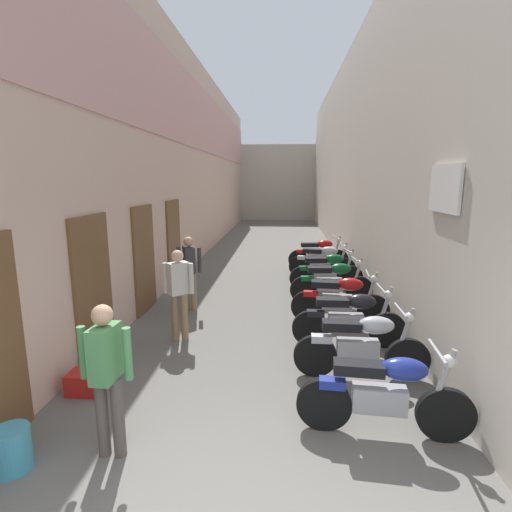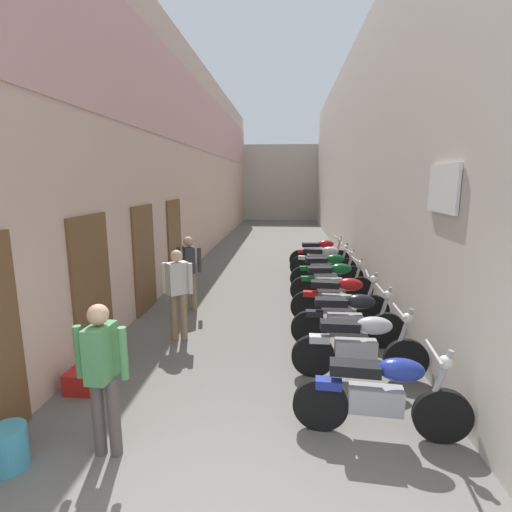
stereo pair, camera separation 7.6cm
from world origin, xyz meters
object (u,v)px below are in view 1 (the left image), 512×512
at_px(motorcycle_second, 362,344).
at_px(pedestrian_by_doorway, 107,370).
at_px(motorcycle_eighth, 319,253).
at_px(plastic_crate, 86,382).
at_px(motorcycle_sixth, 327,270).
at_px(water_jug_near_door, 12,450).
at_px(pedestrian_mid_alley, 179,288).
at_px(motorcycle_third, 350,318).
at_px(motorcycle_fourth, 340,298).
at_px(motorcycle_nearest, 385,392).
at_px(motorcycle_fifth, 332,281).
at_px(motorcycle_seventh, 322,261).
at_px(pedestrian_further_down, 189,268).

height_order(motorcycle_second, pedestrian_by_doorway, pedestrian_by_doorway).
height_order(motorcycle_eighth, plastic_crate, motorcycle_eighth).
xyz_separation_m(motorcycle_sixth, pedestrian_by_doorway, (-2.77, -6.20, 0.42)).
height_order(motorcycle_sixth, water_jug_near_door, motorcycle_sixth).
bearing_deg(motorcycle_sixth, motorcycle_second, -90.00).
bearing_deg(pedestrian_mid_alley, pedestrian_by_doorway, -88.68).
xyz_separation_m(motorcycle_third, motorcycle_fourth, (-0.00, 1.07, 0.00)).
bearing_deg(water_jug_near_door, pedestrian_mid_alley, 75.90).
xyz_separation_m(motorcycle_nearest, water_jug_near_door, (-3.63, -0.76, -0.29)).
bearing_deg(motorcycle_fifth, motorcycle_second, -90.00).
relative_size(motorcycle_third, pedestrian_mid_alley, 1.18).
relative_size(motorcycle_sixth, plastic_crate, 4.19).
bearing_deg(motorcycle_fourth, plastic_crate, -142.75).
bearing_deg(motorcycle_second, motorcycle_third, 90.00).
xyz_separation_m(motorcycle_second, water_jug_near_door, (-3.63, -2.00, -0.29)).
distance_m(motorcycle_seventh, motorcycle_eighth, 1.12).
xyz_separation_m(motorcycle_fourth, plastic_crate, (-3.61, -2.75, -0.36)).
xyz_separation_m(pedestrian_further_down, plastic_crate, (-0.58, -3.29, -0.78)).
bearing_deg(motorcycle_third, motorcycle_eighth, 90.00).
bearing_deg(pedestrian_further_down, motorcycle_nearest, -52.10).
height_order(motorcycle_sixth, pedestrian_further_down, pedestrian_further_down).
distance_m(motorcycle_second, pedestrian_further_down, 4.05).
bearing_deg(plastic_crate, motorcycle_eighth, 63.90).
relative_size(motorcycle_third, motorcycle_sixth, 1.00).
xyz_separation_m(motorcycle_third, motorcycle_eighth, (-0.00, 5.70, 0.00)).
xyz_separation_m(motorcycle_second, plastic_crate, (-3.61, -0.63, -0.36)).
bearing_deg(motorcycle_eighth, motorcycle_second, -90.00).
relative_size(motorcycle_nearest, motorcycle_eighth, 1.00).
xyz_separation_m(motorcycle_eighth, plastic_crate, (-3.61, -7.38, -0.36)).
relative_size(pedestrian_by_doorway, pedestrian_further_down, 1.00).
distance_m(motorcycle_second, pedestrian_mid_alley, 3.08).
height_order(motorcycle_second, pedestrian_further_down, pedestrian_further_down).
bearing_deg(water_jug_near_door, motorcycle_third, 40.09).
distance_m(motorcycle_third, water_jug_near_door, 4.75).
distance_m(motorcycle_seventh, pedestrian_further_down, 4.26).
bearing_deg(motorcycle_third, pedestrian_by_doorway, -134.85).
xyz_separation_m(motorcycle_eighth, water_jug_near_door, (-3.63, -8.75, -0.29)).
distance_m(motorcycle_third, motorcycle_seventh, 4.58).
bearing_deg(plastic_crate, motorcycle_third, 24.95).
height_order(motorcycle_second, motorcycle_eighth, same).
height_order(motorcycle_nearest, motorcycle_fifth, same).
distance_m(pedestrian_mid_alley, water_jug_near_door, 3.30).
bearing_deg(motorcycle_fifth, motorcycle_third, -90.00).
xyz_separation_m(motorcycle_fifth, pedestrian_further_down, (-3.03, -0.74, 0.42)).
bearing_deg(motorcycle_nearest, motorcycle_fourth, 90.00).
relative_size(motorcycle_seventh, pedestrian_further_down, 1.17).
bearing_deg(motorcycle_second, water_jug_near_door, -151.07).
bearing_deg(motorcycle_seventh, motorcycle_fourth, -90.00).
xyz_separation_m(motorcycle_seventh, pedestrian_by_doorway, (-2.77, -7.37, 0.42)).
bearing_deg(motorcycle_nearest, motorcycle_sixth, 90.00).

